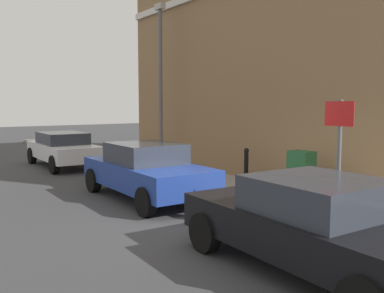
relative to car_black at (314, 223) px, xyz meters
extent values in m
plane|color=#38383A|center=(0.47, 2.61, -0.70)|extent=(80.00, 80.00, 0.00)
cube|color=gray|center=(2.49, 8.61, -0.62)|extent=(2.36, 30.00, 0.15)
cube|color=olive|center=(6.72, 6.55, 3.93)|extent=(6.09, 11.89, 9.26)
cube|color=black|center=(0.00, 0.02, -0.10)|extent=(1.92, 4.06, 0.55)
cube|color=#2D333D|center=(0.00, -0.06, 0.40)|extent=(1.64, 1.74, 0.50)
cylinder|color=black|center=(-0.81, 1.49, -0.38)|extent=(0.24, 0.65, 0.64)
cylinder|color=black|center=(0.90, 1.45, -0.38)|extent=(0.24, 0.65, 0.64)
cube|color=navy|center=(0.22, 5.39, -0.08)|extent=(1.76, 4.12, 0.59)
cube|color=#2D333D|center=(0.22, 5.43, 0.44)|extent=(1.54, 1.79, 0.51)
cylinder|color=black|center=(-0.59, 6.90, -0.38)|extent=(0.22, 0.64, 0.64)
cylinder|color=black|center=(1.05, 6.90, -0.38)|extent=(0.22, 0.64, 0.64)
cylinder|color=black|center=(-0.61, 3.89, -0.38)|extent=(0.22, 0.64, 0.64)
cylinder|color=black|center=(1.03, 3.88, -0.38)|extent=(0.22, 0.64, 0.64)
cube|color=silver|center=(0.17, 11.96, -0.10)|extent=(1.68, 4.15, 0.55)
cube|color=#2D333D|center=(0.17, 12.01, 0.38)|extent=(1.47, 2.09, 0.44)
cylinder|color=black|center=(-0.61, 13.48, -0.38)|extent=(0.22, 0.64, 0.64)
cylinder|color=black|center=(0.96, 13.48, -0.38)|extent=(0.22, 0.64, 0.64)
cylinder|color=black|center=(-0.61, 10.43, -0.38)|extent=(0.22, 0.64, 0.64)
cylinder|color=black|center=(0.96, 10.43, -0.38)|extent=(0.22, 0.64, 0.64)
cube|color=#1E4C28|center=(2.77, 2.64, 0.03)|extent=(0.40, 0.55, 1.15)
cube|color=#333333|center=(2.77, 2.64, -0.51)|extent=(0.46, 0.61, 0.08)
cylinder|color=black|center=(2.87, 4.64, -0.07)|extent=(0.12, 0.12, 0.95)
sphere|color=black|center=(2.87, 4.64, 0.42)|extent=(0.14, 0.14, 0.14)
cylinder|color=black|center=(1.56, 6.29, -0.07)|extent=(0.12, 0.12, 0.95)
sphere|color=black|center=(1.56, 6.29, 0.42)|extent=(0.14, 0.14, 0.14)
cylinder|color=#59595B|center=(1.68, 0.85, 0.60)|extent=(0.08, 0.08, 2.30)
cube|color=white|center=(1.66, 0.85, 1.50)|extent=(0.03, 0.56, 0.40)
cube|color=red|center=(1.64, 0.85, 1.50)|extent=(0.01, 0.60, 0.44)
cylinder|color=#59595B|center=(2.90, 9.28, 2.20)|extent=(0.14, 0.14, 5.50)
cube|color=#A5A599|center=(2.90, 9.28, 5.07)|extent=(0.20, 0.44, 0.20)
camera|label=1|loc=(-4.67, -3.76, 1.68)|focal=39.04mm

